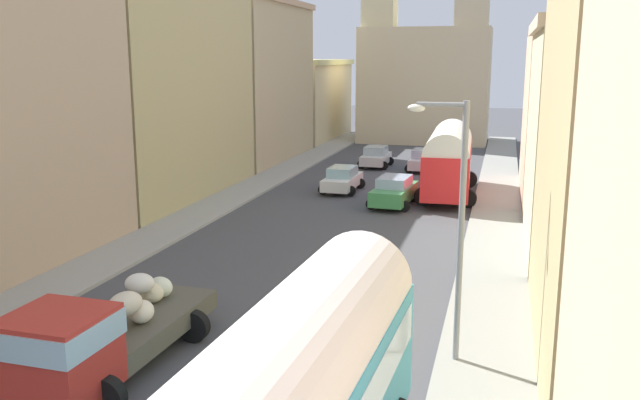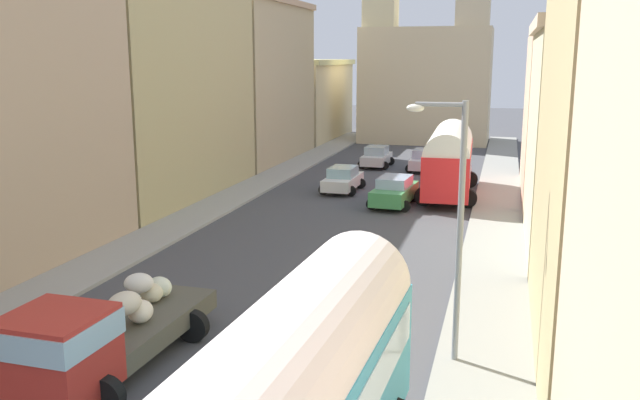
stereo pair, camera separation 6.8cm
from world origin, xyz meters
TOP-DOWN VIEW (x-y plane):
  - ground_plane at (0.00, 27.00)m, footprint 154.00×154.00m
  - sidewalk_left at (-7.25, 27.00)m, footprint 2.50×70.00m
  - sidewalk_right at (7.25, 27.00)m, footprint 2.50×70.00m
  - building_left_2 at (-11.48, 27.39)m, footprint 5.95×14.76m
  - building_left_3 at (-10.73, 42.11)m, footprint 4.90×13.92m
  - building_left_4 at (-11.31, 56.87)m, footprint 6.19×14.17m
  - building_right_2 at (10.75, 22.71)m, footprint 4.96×10.83m
  - building_right_3 at (11.07, 34.10)m, footprint 5.14×10.53m
  - distant_church at (-0.00, 57.15)m, footprint 11.76×7.16m
  - parked_bus_0 at (4.37, 3.21)m, footprint 3.40×8.18m
  - parked_bus_1 at (4.43, 31.92)m, footprint 3.55×9.44m
  - cargo_truck_0 at (-1.81, 6.45)m, footprint 3.07×7.05m
  - car_0 at (-1.73, 31.57)m, footprint 2.28×4.06m
  - car_1 at (-1.51, 41.17)m, footprint 2.31×3.73m
  - car_2 at (1.87, 28.50)m, footprint 2.56×4.42m
  - car_3 at (2.06, 40.41)m, footprint 2.36×3.97m
  - streetlamp_near at (6.32, 9.84)m, footprint 1.50×0.28m

SIDE VIEW (x-z plane):
  - ground_plane at x=0.00m, z-range 0.00..0.00m
  - sidewalk_left at x=-7.25m, z-range 0.00..0.14m
  - sidewalk_right at x=7.25m, z-range 0.00..0.14m
  - car_0 at x=-1.73m, z-range 0.00..1.49m
  - car_1 at x=-1.51m, z-range 0.00..1.52m
  - car_3 at x=2.06m, z-range 0.00..1.53m
  - car_2 at x=1.87m, z-range 0.00..1.59m
  - cargo_truck_0 at x=-1.81m, z-range 0.06..2.41m
  - parked_bus_1 at x=4.43m, z-range 0.20..4.25m
  - parked_bus_0 at x=4.37m, z-range 0.23..4.36m
  - building_left_4 at x=-11.31m, z-range 0.02..7.66m
  - streetlamp_near at x=6.32m, z-range 0.60..7.42m
  - building_right_3 at x=11.07m, z-range 0.00..9.08m
  - building_right_2 at x=10.75m, z-range 0.02..9.31m
  - building_left_3 at x=-10.73m, z-range 0.02..12.11m
  - building_left_2 at x=-11.48m, z-range 0.00..12.34m
  - distant_church at x=0.00m, z-range -2.49..14.98m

